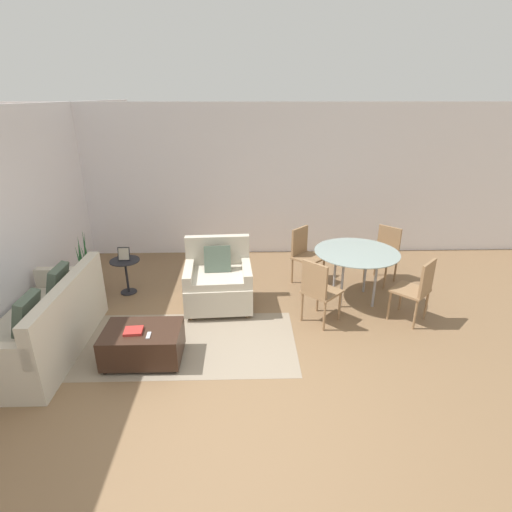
{
  "coord_description": "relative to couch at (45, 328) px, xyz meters",
  "views": [
    {
      "loc": [
        0.1,
        -3.27,
        2.85
      ],
      "look_at": [
        0.24,
        1.92,
        0.75
      ],
      "focal_mm": 28.0,
      "sensor_mm": 36.0,
      "label": 1
    }
  ],
  "objects": [
    {
      "name": "wall_back",
      "position": [
        2.28,
        3.19,
        1.07
      ],
      "size": [
        12.0,
        0.06,
        2.75
      ],
      "color": "white",
      "rests_on": "ground_plane"
    },
    {
      "name": "side_table",
      "position": [
        0.55,
        1.49,
        0.08
      ],
      "size": [
        0.44,
        0.44,
        0.54
      ],
      "color": "black",
      "rests_on": "ground_plane"
    },
    {
      "name": "ottoman",
      "position": [
        1.19,
        -0.22,
        -0.09
      ],
      "size": [
        0.87,
        0.59,
        0.4
      ],
      "color": "#382319",
      "rests_on": "ground_plane"
    },
    {
      "name": "ground_plane",
      "position": [
        2.28,
        -0.83,
        -0.3
      ],
      "size": [
        20.0,
        20.0,
        0.0
      ],
      "primitive_type": "plane",
      "color": "brown"
    },
    {
      "name": "tv_remote_primary",
      "position": [
        1.3,
        -0.35,
        0.1
      ],
      "size": [
        0.05,
        0.13,
        0.01
      ],
      "color": "#B7B7BC",
      "rests_on": "ottoman"
    },
    {
      "name": "book_stack",
      "position": [
        1.12,
        -0.27,
        0.11
      ],
      "size": [
        0.21,
        0.19,
        0.03
      ],
      "color": "#B72D28",
      "rests_on": "ottoman"
    },
    {
      "name": "dining_chair_far_right",
      "position": [
        4.62,
        1.83,
        0.21
      ],
      "size": [
        0.59,
        0.59,
        0.9
      ],
      "color": "#93704C",
      "rests_on": "ground_plane"
    },
    {
      "name": "potted_plant",
      "position": [
        -0.05,
        1.5,
        -0.1
      ],
      "size": [
        0.42,
        0.42,
        1.05
      ],
      "color": "brown",
      "rests_on": "ground_plane"
    },
    {
      "name": "dining_table",
      "position": [
        3.97,
        1.18,
        0.39
      ],
      "size": [
        1.21,
        1.21,
        0.77
      ],
      "color": "#8C9E99",
      "rests_on": "ground_plane"
    },
    {
      "name": "armchair",
      "position": [
        1.98,
        1.05,
        0.07
      ],
      "size": [
        0.97,
        0.87,
        0.96
      ],
      "color": "beige",
      "rests_on": "ground_plane"
    },
    {
      "name": "dining_chair_near_left",
      "position": [
        3.32,
        0.52,
        0.21
      ],
      "size": [
        0.59,
        0.59,
        0.9
      ],
      "color": "#93704C",
      "rests_on": "ground_plane"
    },
    {
      "name": "area_rug",
      "position": [
        1.59,
        0.09,
        -0.3
      ],
      "size": [
        2.78,
        1.4,
        0.01
      ],
      "color": "gray",
      "rests_on": "ground_plane"
    },
    {
      "name": "couch",
      "position": [
        0.0,
        0.0,
        0.0
      ],
      "size": [
        0.91,
        1.92,
        0.9
      ],
      "color": "beige",
      "rests_on": "ground_plane"
    },
    {
      "name": "dining_chair_near_right",
      "position": [
        4.62,
        0.52,
        0.21
      ],
      "size": [
        0.59,
        0.59,
        0.9
      ],
      "color": "#93704C",
      "rests_on": "ground_plane"
    },
    {
      "name": "picture_frame",
      "position": [
        0.55,
        1.49,
        0.34
      ],
      "size": [
        0.18,
        0.07,
        0.2
      ],
      "color": "black",
      "rests_on": "side_table"
    },
    {
      "name": "wall_left",
      "position": [
        -0.58,
        0.67,
        1.07
      ],
      "size": [
        0.06,
        12.0,
        2.75
      ],
      "color": "white",
      "rests_on": "ground_plane"
    },
    {
      "name": "dining_chair_far_left",
      "position": [
        3.32,
        1.83,
        0.21
      ],
      "size": [
        0.59,
        0.59,
        0.9
      ],
      "color": "#93704C",
      "rests_on": "ground_plane"
    }
  ]
}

